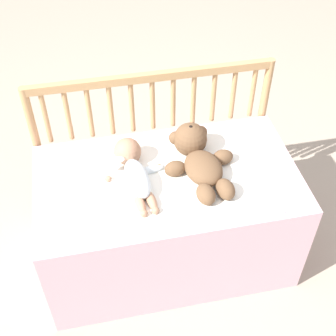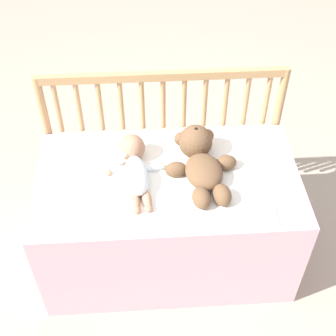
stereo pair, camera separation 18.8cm
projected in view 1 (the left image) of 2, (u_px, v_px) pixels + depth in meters
The scene contains 6 objects.
ground_plane at pixel (168, 252), 2.30m from camera, with size 12.00×12.00×0.00m, color tan.
crib_mattress at pixel (168, 218), 2.11m from camera, with size 1.10×0.61×0.53m.
crib_rail at pixel (153, 118), 2.12m from camera, with size 1.10×0.04×0.82m.
blanket at pixel (173, 180), 1.92m from camera, with size 0.77×0.52×0.01m.
teddy_bear at pixel (198, 157), 1.94m from camera, with size 0.31×0.41×0.15m.
baby at pixel (134, 168), 1.90m from camera, with size 0.26×0.39×0.12m.
Camera 1 is at (-0.27, -1.32, 1.91)m, focal length 50.00 mm.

